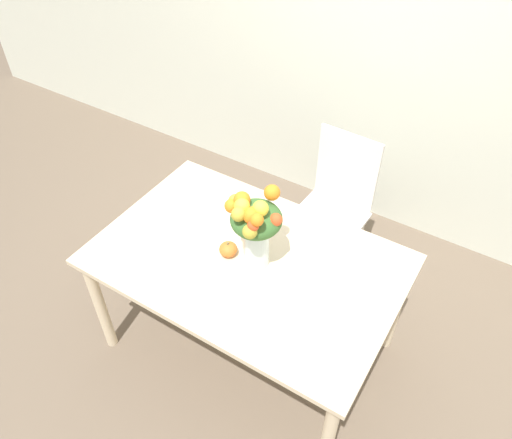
{
  "coord_description": "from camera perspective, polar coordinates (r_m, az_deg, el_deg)",
  "views": [
    {
      "loc": [
        0.92,
        -1.39,
        2.56
      ],
      "look_at": [
        0.05,
        -0.0,
        1.03
      ],
      "focal_mm": 35.0,
      "sensor_mm": 36.0,
      "label": 1
    }
  ],
  "objects": [
    {
      "name": "ground_plane",
      "position": [
        3.06,
        -0.83,
        -13.87
      ],
      "size": [
        12.0,
        12.0,
        0.0
      ],
      "primitive_type": "plane",
      "color": "brown"
    },
    {
      "name": "wall_back",
      "position": [
        3.27,
        14.18,
        20.08
      ],
      "size": [
        8.0,
        0.06,
        2.7
      ],
      "color": "silver",
      "rests_on": "ground_plane"
    },
    {
      "name": "dining_table",
      "position": [
        2.53,
        -0.98,
        -5.72
      ],
      "size": [
        1.5,
        0.98,
        0.74
      ],
      "color": "beige",
      "rests_on": "ground_plane"
    },
    {
      "name": "pumpkin",
      "position": [
        2.46,
        -3.19,
        -3.41
      ],
      "size": [
        0.09,
        0.09,
        0.08
      ],
      "color": "orange",
      "rests_on": "dining_table"
    },
    {
      "name": "dining_chair_near_window",
      "position": [
        3.16,
        8.86,
        1.4
      ],
      "size": [
        0.44,
        0.44,
        0.96
      ],
      "rotation": [
        0.0,
        0.0,
        -0.05
      ],
      "color": "white",
      "rests_on": "ground_plane"
    },
    {
      "name": "flower_vase",
      "position": [
        2.26,
        -0.13,
        -0.75
      ],
      "size": [
        0.26,
        0.27,
        0.43
      ],
      "color": "silver",
      "rests_on": "dining_table"
    }
  ]
}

